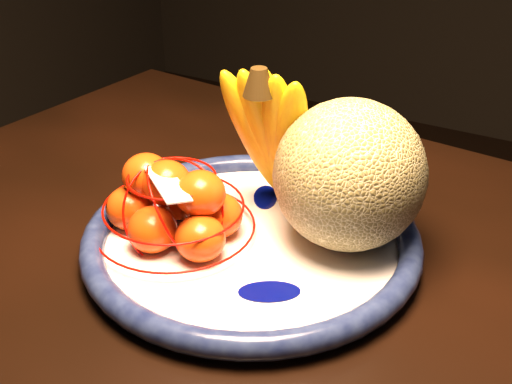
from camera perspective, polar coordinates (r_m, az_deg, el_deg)
The scene contains 5 objects.
fruit_bowl at distance 0.72m, azimuth -0.40°, elevation -4.19°, with size 0.38×0.38×0.03m.
cantaloupe at distance 0.68m, azimuth 8.30°, elevation 1.51°, with size 0.16×0.16×0.16m, color olive.
banana_bunch at distance 0.73m, azimuth 1.50°, elevation 5.46°, with size 0.13×0.12×0.20m.
mandarin_bag at distance 0.71m, azimuth -7.30°, elevation -1.26°, with size 0.22×0.22×0.11m.
price_tag at distance 0.67m, azimuth -7.85°, elevation 0.73°, with size 0.07×0.03×0.00m, color white.
Camera 1 is at (0.10, -0.44, 1.16)m, focal length 45.00 mm.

